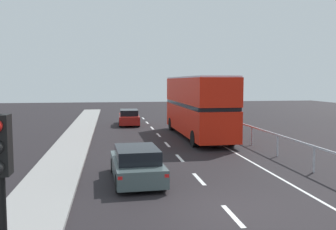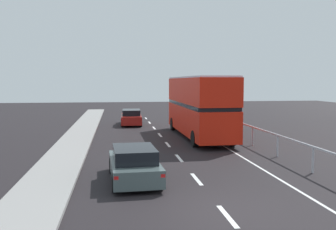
{
  "view_description": "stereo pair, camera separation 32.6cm",
  "coord_description": "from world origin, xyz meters",
  "px_view_note": "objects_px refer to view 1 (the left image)",
  "views": [
    {
      "loc": [
        -3.5,
        -10.73,
        3.91
      ],
      "look_at": [
        -0.27,
        9.7,
        2.03
      ],
      "focal_mm": 39.65,
      "sensor_mm": 36.0,
      "label": 1
    },
    {
      "loc": [
        -3.18,
        -10.78,
        3.91
      ],
      "look_at": [
        -0.27,
        9.7,
        2.03
      ],
      "focal_mm": 39.65,
      "sensor_mm": 36.0,
      "label": 2
    }
  ],
  "objects_px": {
    "double_decker_bus_red": "(198,105)",
    "sedan_car_ahead": "(129,117)",
    "hatchback_car_near": "(136,164)",
    "traffic_signal_pole": "(0,170)"
  },
  "relations": [
    {
      "from": "sedan_car_ahead",
      "to": "hatchback_car_near",
      "type": "bearing_deg",
      "value": -90.33
    },
    {
      "from": "hatchback_car_near",
      "to": "sedan_car_ahead",
      "type": "height_order",
      "value": "sedan_car_ahead"
    },
    {
      "from": "double_decker_bus_red",
      "to": "sedan_car_ahead",
      "type": "relative_size",
      "value": 2.34
    },
    {
      "from": "double_decker_bus_red",
      "to": "hatchback_car_near",
      "type": "bearing_deg",
      "value": -115.77
    },
    {
      "from": "hatchback_car_near",
      "to": "traffic_signal_pole",
      "type": "height_order",
      "value": "traffic_signal_pole"
    },
    {
      "from": "double_decker_bus_red",
      "to": "traffic_signal_pole",
      "type": "bearing_deg",
      "value": -112.19
    },
    {
      "from": "double_decker_bus_red",
      "to": "sedan_car_ahead",
      "type": "xyz_separation_m",
      "value": [
        -4.35,
        8.22,
        -1.6
      ]
    },
    {
      "from": "double_decker_bus_red",
      "to": "traffic_signal_pole",
      "type": "height_order",
      "value": "double_decker_bus_red"
    },
    {
      "from": "double_decker_bus_red",
      "to": "hatchback_car_near",
      "type": "xyz_separation_m",
      "value": [
        -5.05,
        -10.82,
        -1.62
      ]
    },
    {
      "from": "double_decker_bus_red",
      "to": "hatchback_car_near",
      "type": "height_order",
      "value": "double_decker_bus_red"
    }
  ]
}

